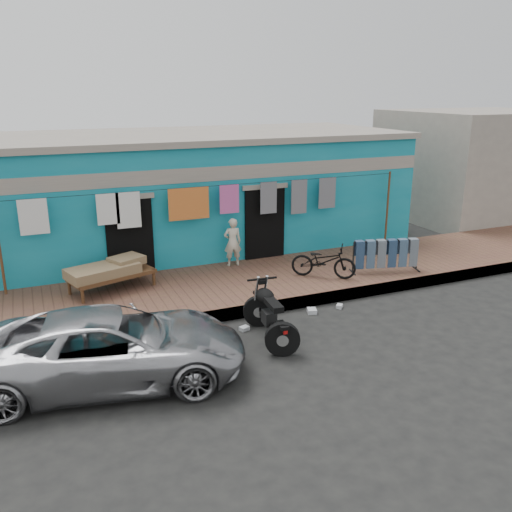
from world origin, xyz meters
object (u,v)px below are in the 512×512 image
(car, at_px, (112,346))
(motorcycle, at_px, (270,313))
(seated_person, at_px, (233,242))
(jeans_rack, at_px, (386,255))
(bicycle, at_px, (324,257))
(charpoy, at_px, (112,276))

(car, bearing_deg, motorcycle, -72.00)
(seated_person, relative_size, jeans_rack, 0.70)
(bicycle, bearing_deg, motorcycle, 169.21)
(bicycle, bearing_deg, seated_person, 82.04)
(seated_person, xyz_separation_m, jeans_rack, (3.27, -1.89, -0.20))
(charpoy, bearing_deg, bicycle, -13.22)
(car, height_order, motorcycle, car)
(car, xyz_separation_m, motorcycle, (2.95, 0.37, -0.07))
(charpoy, distance_m, jeans_rack, 6.49)
(bicycle, height_order, jeans_rack, bicycle)
(seated_person, xyz_separation_m, charpoy, (-3.08, -0.57, -0.29))
(motorcycle, xyz_separation_m, charpoy, (-2.39, 3.21, 0.03))
(seated_person, height_order, motorcycle, seated_person)
(car, relative_size, bicycle, 2.88)
(seated_person, xyz_separation_m, bicycle, (1.66, -1.68, -0.12))
(charpoy, xyz_separation_m, jeans_rack, (6.36, -1.33, 0.09))
(jeans_rack, bearing_deg, seated_person, 149.94)
(seated_person, bearing_deg, charpoy, 17.20)
(motorcycle, distance_m, jeans_rack, 4.39)
(bicycle, xyz_separation_m, charpoy, (-4.74, 1.11, -0.17))
(motorcycle, bearing_deg, seated_person, 84.78)
(motorcycle, xyz_separation_m, jeans_rack, (3.96, 1.88, 0.12))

